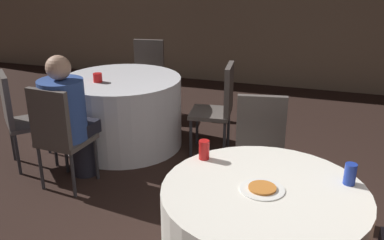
{
  "coord_description": "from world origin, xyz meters",
  "views": [
    {
      "loc": [
        0.06,
        -2.12,
        1.93
      ],
      "look_at": [
        -0.79,
        0.55,
        0.84
      ],
      "focal_mm": 40.0,
      "sensor_mm": 36.0,
      "label": 1
    }
  ],
  "objects": [
    {
      "name": "soda_can_blue",
      "position": [
        0.26,
        0.12,
        0.81
      ],
      "size": [
        0.07,
        0.07,
        0.12
      ],
      "color": "#1E38A5",
      "rests_on": "table_near"
    },
    {
      "name": "chair_far_north",
      "position": [
        -2.07,
        2.74,
        0.55
      ],
      "size": [
        0.45,
        0.46,
        0.94
      ],
      "rotation": [
        0.0,
        0.0,
        -3.0
      ],
      "color": "#59514C",
      "rests_on": "ground_plane"
    },
    {
      "name": "chair_far_southwest",
      "position": [
        -2.63,
        0.97,
        0.55
      ],
      "size": [
        0.57,
        0.57,
        0.94
      ],
      "rotation": [
        0.0,
        0.0,
        -0.76
      ],
      "color": "#59514C",
      "rests_on": "ground_plane"
    },
    {
      "name": "chair_near_north",
      "position": [
        -0.34,
        0.89,
        0.55
      ],
      "size": [
        0.46,
        0.47,
        0.94
      ],
      "rotation": [
        0.0,
        0.0,
        -2.97
      ],
      "color": "#59514C",
      "rests_on": "ground_plane"
    },
    {
      "name": "cup_far",
      "position": [
        -2.08,
        1.52,
        0.79
      ],
      "size": [
        0.09,
        0.09,
        0.09
      ],
      "color": "red",
      "rests_on": "table_far"
    },
    {
      "name": "person_blue_shirt",
      "position": [
        -2.0,
        0.84,
        0.61
      ],
      "size": [
        0.39,
        0.53,
        1.18
      ],
      "rotation": [
        0.0,
        0.0,
        -0.09
      ],
      "color": "black",
      "rests_on": "ground_plane"
    },
    {
      "name": "chair_far_east",
      "position": [
        -0.89,
        1.83,
        0.55
      ],
      "size": [
        0.44,
        0.44,
        0.94
      ],
      "rotation": [
        0.0,
        0.0,
        -4.6
      ],
      "color": "#59514C",
      "rests_on": "ground_plane"
    },
    {
      "name": "pizza_plate_near",
      "position": [
        -0.19,
        -0.08,
        0.75
      ],
      "size": [
        0.24,
        0.24,
        0.02
      ],
      "color": "white",
      "rests_on": "table_near"
    },
    {
      "name": "table_far",
      "position": [
        -1.92,
        1.72,
        0.37
      ],
      "size": [
        1.24,
        1.24,
        0.74
      ],
      "color": "silver",
      "rests_on": "ground_plane"
    },
    {
      "name": "chair_far_south",
      "position": [
        -2.01,
        0.69,
        0.55
      ],
      "size": [
        0.43,
        0.44,
        0.94
      ],
      "rotation": [
        0.0,
        0.0,
        -0.09
      ],
      "color": "#59514C",
      "rests_on": "ground_plane"
    },
    {
      "name": "soda_can_red",
      "position": [
        -0.59,
        0.18,
        0.81
      ],
      "size": [
        0.07,
        0.07,
        0.12
      ],
      "color": "red",
      "rests_on": "table_near"
    }
  ]
}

